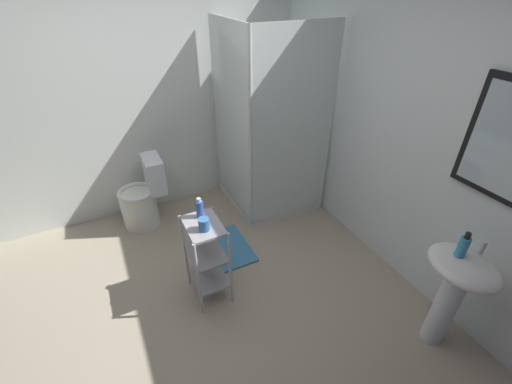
# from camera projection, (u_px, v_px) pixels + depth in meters

# --- Properties ---
(ground_plane) EXTENTS (4.20, 4.20, 0.02)m
(ground_plane) POSITION_uv_depth(u_px,v_px,m) (201.00, 323.00, 2.63)
(ground_plane) COLOR tan
(wall_back) EXTENTS (4.20, 0.14, 2.50)m
(wall_back) POSITION_uv_depth(u_px,v_px,m) (411.00, 133.00, 2.62)
(wall_back) COLOR white
(wall_back) RESTS_ON ground_plane
(wall_left) EXTENTS (0.10, 4.20, 2.50)m
(wall_left) POSITION_uv_depth(u_px,v_px,m) (130.00, 100.00, 3.32)
(wall_left) COLOR white
(wall_left) RESTS_ON ground_plane
(shower_stall) EXTENTS (0.92, 0.92, 2.00)m
(shower_stall) POSITION_uv_depth(u_px,v_px,m) (266.00, 171.00, 3.71)
(shower_stall) COLOR white
(shower_stall) RESTS_ON ground_plane
(pedestal_sink) EXTENTS (0.46, 0.37, 0.81)m
(pedestal_sink) POSITION_uv_depth(u_px,v_px,m) (455.00, 285.00, 2.20)
(pedestal_sink) COLOR white
(pedestal_sink) RESTS_ON ground_plane
(sink_faucet) EXTENTS (0.03, 0.03, 0.10)m
(sink_faucet) POSITION_uv_depth(u_px,v_px,m) (483.00, 248.00, 2.09)
(sink_faucet) COLOR silver
(sink_faucet) RESTS_ON pedestal_sink
(toilet) EXTENTS (0.37, 0.49, 0.76)m
(toilet) POSITION_uv_depth(u_px,v_px,m) (143.00, 199.00, 3.51)
(toilet) COLOR white
(toilet) RESTS_ON ground_plane
(storage_cart) EXTENTS (0.38, 0.28, 0.74)m
(storage_cart) POSITION_uv_depth(u_px,v_px,m) (206.00, 254.00, 2.64)
(storage_cart) COLOR silver
(storage_cart) RESTS_ON ground_plane
(hand_soap_bottle) EXTENTS (0.06, 0.06, 0.18)m
(hand_soap_bottle) POSITION_uv_depth(u_px,v_px,m) (463.00, 246.00, 2.06)
(hand_soap_bottle) COLOR #389ED1
(hand_soap_bottle) RESTS_ON pedestal_sink
(shampoo_bottle_blue) EXTENTS (0.06, 0.06, 0.17)m
(shampoo_bottle_blue) POSITION_uv_depth(u_px,v_px,m) (200.00, 209.00, 2.52)
(shampoo_bottle_blue) COLOR #365BB7
(shampoo_bottle_blue) RESTS_ON storage_cart
(rinse_cup) EXTENTS (0.08, 0.08, 0.10)m
(rinse_cup) POSITION_uv_depth(u_px,v_px,m) (204.00, 224.00, 2.40)
(rinse_cup) COLOR #3870B2
(rinse_cup) RESTS_ON storage_cart
(bath_mat) EXTENTS (0.60, 0.40, 0.02)m
(bath_mat) POSITION_uv_depth(u_px,v_px,m) (228.00, 248.00, 3.33)
(bath_mat) COLOR teal
(bath_mat) RESTS_ON ground_plane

